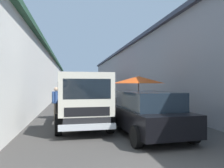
{
  "coord_description": "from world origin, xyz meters",
  "views": [
    {
      "loc": [
        -3.77,
        1.77,
        1.72
      ],
      "look_at": [
        9.24,
        -0.62,
        1.7
      ],
      "focal_mm": 35.61,
      "sensor_mm": 36.0,
      "label": 1
    }
  ],
  "objects_px": {
    "fruit_stall_near_right": "(103,82)",
    "hatchback_car": "(147,113)",
    "vendor_by_crates": "(56,101)",
    "parked_scooter": "(139,102)",
    "delivery_truck": "(83,102)",
    "fruit_stall_far_left": "(138,85)",
    "fruit_stall_near_left": "(105,83)"
  },
  "relations": [
    {
      "from": "fruit_stall_near_left",
      "to": "hatchback_car",
      "type": "bearing_deg",
      "value": 177.57
    },
    {
      "from": "fruit_stall_far_left",
      "to": "parked_scooter",
      "type": "height_order",
      "value": "fruit_stall_far_left"
    },
    {
      "from": "fruit_stall_near_right",
      "to": "delivery_truck",
      "type": "relative_size",
      "value": 0.49
    },
    {
      "from": "hatchback_car",
      "to": "vendor_by_crates",
      "type": "relative_size",
      "value": 2.6
    },
    {
      "from": "fruit_stall_near_right",
      "to": "parked_scooter",
      "type": "bearing_deg",
      "value": -171.49
    },
    {
      "from": "vendor_by_crates",
      "to": "parked_scooter",
      "type": "height_order",
      "value": "vendor_by_crates"
    },
    {
      "from": "delivery_truck",
      "to": "vendor_by_crates",
      "type": "relative_size",
      "value": 3.21
    },
    {
      "from": "fruit_stall_near_right",
      "to": "fruit_stall_far_left",
      "type": "bearing_deg",
      "value": 179.37
    },
    {
      "from": "fruit_stall_far_left",
      "to": "vendor_by_crates",
      "type": "distance_m",
      "value": 4.09
    },
    {
      "from": "fruit_stall_near_right",
      "to": "hatchback_car",
      "type": "distance_m",
      "value": 16.75
    },
    {
      "from": "hatchback_car",
      "to": "parked_scooter",
      "type": "bearing_deg",
      "value": -15.44
    },
    {
      "from": "delivery_truck",
      "to": "fruit_stall_near_right",
      "type": "bearing_deg",
      "value": -10.71
    },
    {
      "from": "vendor_by_crates",
      "to": "fruit_stall_far_left",
      "type": "bearing_deg",
      "value": -100.82
    },
    {
      "from": "vendor_by_crates",
      "to": "hatchback_car",
      "type": "bearing_deg",
      "value": -141.96
    },
    {
      "from": "parked_scooter",
      "to": "fruit_stall_near_right",
      "type": "bearing_deg",
      "value": 8.51
    },
    {
      "from": "fruit_stall_near_right",
      "to": "fruit_stall_near_left",
      "type": "relative_size",
      "value": 0.88
    },
    {
      "from": "fruit_stall_far_left",
      "to": "vendor_by_crates",
      "type": "bearing_deg",
      "value": 79.18
    },
    {
      "from": "fruit_stall_near_right",
      "to": "fruit_stall_far_left",
      "type": "xyz_separation_m",
      "value": [
        -13.34,
        0.15,
        -0.27
      ]
    },
    {
      "from": "delivery_truck",
      "to": "parked_scooter",
      "type": "bearing_deg",
      "value": -32.12
    },
    {
      "from": "fruit_stall_near_right",
      "to": "hatchback_car",
      "type": "height_order",
      "value": "fruit_stall_near_right"
    },
    {
      "from": "vendor_by_crates",
      "to": "parked_scooter",
      "type": "relative_size",
      "value": 0.92
    },
    {
      "from": "fruit_stall_far_left",
      "to": "delivery_truck",
      "type": "xyz_separation_m",
      "value": [
        -2.16,
        2.79,
        -0.59
      ]
    },
    {
      "from": "fruit_stall_near_right",
      "to": "fruit_stall_near_left",
      "type": "bearing_deg",
      "value": 174.68
    },
    {
      "from": "fruit_stall_near_left",
      "to": "parked_scooter",
      "type": "height_order",
      "value": "fruit_stall_near_left"
    },
    {
      "from": "fruit_stall_near_right",
      "to": "parked_scooter",
      "type": "distance_m",
      "value": 8.97
    },
    {
      "from": "fruit_stall_near_right",
      "to": "vendor_by_crates",
      "type": "relative_size",
      "value": 1.58
    },
    {
      "from": "hatchback_car",
      "to": "parked_scooter",
      "type": "xyz_separation_m",
      "value": [
        7.94,
        -2.19,
        -0.29
      ]
    },
    {
      "from": "hatchback_car",
      "to": "parked_scooter",
      "type": "distance_m",
      "value": 8.24
    },
    {
      "from": "parked_scooter",
      "to": "fruit_stall_near_left",
      "type": "bearing_deg",
      "value": 17.17
    },
    {
      "from": "fruit_stall_near_right",
      "to": "hatchback_car",
      "type": "bearing_deg",
      "value": 176.97
    },
    {
      "from": "fruit_stall_far_left",
      "to": "fruit_stall_near_left",
      "type": "distance_m",
      "value": 9.88
    },
    {
      "from": "hatchback_car",
      "to": "delivery_truck",
      "type": "height_order",
      "value": "delivery_truck"
    }
  ]
}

